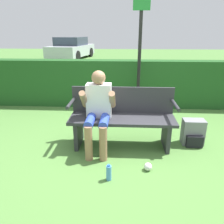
# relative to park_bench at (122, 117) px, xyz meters

# --- Properties ---
(ground_plane) EXTENTS (40.00, 40.00, 0.00)m
(ground_plane) POSITION_rel_park_bench_xyz_m (0.00, -0.07, -0.46)
(ground_plane) COLOR #4C7A38
(hedge_back) EXTENTS (12.00, 0.39, 1.09)m
(hedge_back) POSITION_rel_park_bench_xyz_m (0.00, 1.94, 0.09)
(hedge_back) COLOR #1E4C1E
(hedge_back) RESTS_ON ground
(park_bench) EXTENTS (1.61, 0.51, 0.90)m
(park_bench) POSITION_rel_park_bench_xyz_m (0.00, 0.00, 0.00)
(park_bench) COLOR #2D2D33
(park_bench) RESTS_ON ground
(person_seated) EXTENTS (0.51, 0.64, 1.18)m
(person_seated) POSITION_rel_park_bench_xyz_m (-0.36, -0.14, 0.20)
(person_seated) COLOR silver
(person_seated) RESTS_ON ground
(backpack) EXTENTS (0.34, 0.28, 0.41)m
(backpack) POSITION_rel_park_bench_xyz_m (1.13, 0.06, -0.27)
(backpack) COLOR slate
(backpack) RESTS_ON ground
(water_bottle) EXTENTS (0.07, 0.07, 0.22)m
(water_bottle) POSITION_rel_park_bench_xyz_m (-0.15, -0.93, -0.36)
(water_bottle) COLOR #4C8CCC
(water_bottle) RESTS_ON ground
(signpost) EXTENTS (0.33, 0.09, 2.39)m
(signpost) POSITION_rel_park_bench_xyz_m (0.32, 1.49, 0.88)
(signpost) COLOR black
(signpost) RESTS_ON ground
(parked_car) EXTENTS (2.56, 4.30, 1.36)m
(parked_car) POSITION_rel_park_bench_xyz_m (-3.51, 11.69, 0.19)
(parked_car) COLOR #B7BCC6
(parked_car) RESTS_ON ground
(litter_crumple) EXTENTS (0.10, 0.10, 0.10)m
(litter_crumple) POSITION_rel_park_bench_xyz_m (0.35, -0.71, -0.41)
(litter_crumple) COLOR silver
(litter_crumple) RESTS_ON ground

